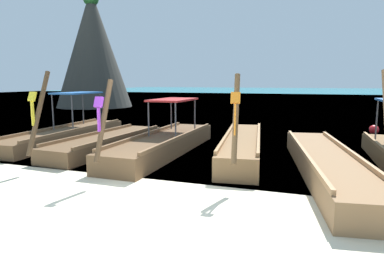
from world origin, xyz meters
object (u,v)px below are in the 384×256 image
object	(u,v)px
longtail_boat_turquoise_ribbon	(66,134)
longtail_boat_yellow_ribbon	(107,142)
longtail_boat_orange_ribbon	(242,146)
longtail_boat_red_ribbon	(327,164)
longtail_boat_violet_ribbon	(164,143)
karst_rock	(91,52)
mooring_buoy_near	(374,130)

from	to	relation	value
longtail_boat_turquoise_ribbon	longtail_boat_yellow_ribbon	size ratio (longest dim) A/B	1.16
longtail_boat_orange_ribbon	longtail_boat_red_ribbon	bearing A→B (deg)	-33.11
longtail_boat_violet_ribbon	longtail_boat_red_ribbon	world-z (taller)	longtail_boat_red_ribbon
longtail_boat_turquoise_ribbon	longtail_boat_violet_ribbon	distance (m)	4.50
longtail_boat_turquoise_ribbon	longtail_boat_orange_ribbon	bearing A→B (deg)	-1.51
longtail_boat_red_ribbon	karst_rock	world-z (taller)	karst_rock
longtail_boat_violet_ribbon	mooring_buoy_near	world-z (taller)	longtail_boat_violet_ribbon
karst_rock	mooring_buoy_near	size ratio (longest dim) A/B	25.70
longtail_boat_orange_ribbon	longtail_boat_red_ribbon	world-z (taller)	same
mooring_buoy_near	longtail_boat_yellow_ribbon	bearing A→B (deg)	-144.59
longtail_boat_turquoise_ribbon	longtail_boat_yellow_ribbon	bearing A→B (deg)	-18.46
longtail_boat_red_ribbon	mooring_buoy_near	xyz separation A→B (m)	(2.42, 7.66, -0.08)
karst_rock	longtail_boat_yellow_ribbon	bearing A→B (deg)	-53.33
longtail_boat_yellow_ribbon	longtail_boat_violet_ribbon	distance (m)	2.09
longtail_boat_yellow_ribbon	longtail_boat_red_ribbon	bearing A→B (deg)	-7.81
longtail_boat_violet_ribbon	karst_rock	bearing A→B (deg)	131.27
longtail_boat_yellow_ribbon	longtail_boat_orange_ribbon	size ratio (longest dim) A/B	0.90
karst_rock	mooring_buoy_near	bearing A→B (deg)	-24.49
mooring_buoy_near	karst_rock	bearing A→B (deg)	155.51
longtail_boat_turquoise_ribbon	karst_rock	xyz separation A→B (m)	(-10.02, 15.84, 4.74)
longtail_boat_violet_ribbon	karst_rock	xyz separation A→B (m)	(-14.47, 16.49, 4.72)
longtail_boat_yellow_ribbon	karst_rock	size ratio (longest dim) A/B	0.57
longtail_boat_orange_ribbon	karst_rock	distance (m)	23.82
longtail_boat_turquoise_ribbon	longtail_boat_red_ribbon	bearing A→B (deg)	-10.59
longtail_boat_yellow_ribbon	mooring_buoy_near	xyz separation A→B (m)	(9.42, 6.70, -0.05)
longtail_boat_orange_ribbon	mooring_buoy_near	bearing A→B (deg)	51.61
longtail_boat_turquoise_ribbon	longtail_boat_red_ribbon	world-z (taller)	longtail_boat_red_ribbon
longtail_boat_turquoise_ribbon	longtail_boat_yellow_ribbon	world-z (taller)	longtail_boat_yellow_ribbon
longtail_boat_turquoise_ribbon	karst_rock	size ratio (longest dim) A/B	0.66
longtail_boat_violet_ribbon	karst_rock	distance (m)	22.44
longtail_boat_turquoise_ribbon	longtail_boat_orange_ribbon	xyz separation A→B (m)	(6.96, -0.18, 0.01)
longtail_boat_orange_ribbon	karst_rock	world-z (taller)	karst_rock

